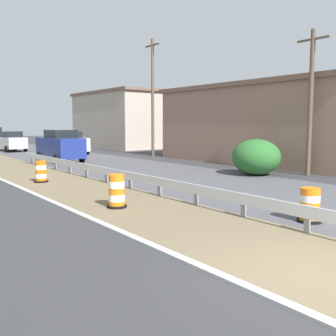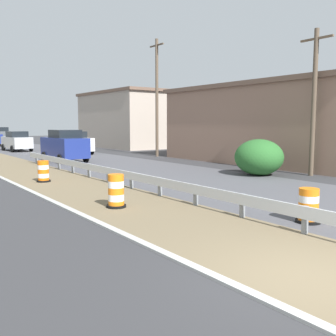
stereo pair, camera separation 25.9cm
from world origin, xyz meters
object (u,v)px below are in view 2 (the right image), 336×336
car_lead_far_lane (17,141)px  car_mid_far_lane (75,143)px  traffic_barrel_mid (43,172)px  car_trailing_near_lane (1,135)px  utility_pole_near (314,100)px  traffic_barrel_nearest (308,207)px  traffic_barrel_close (116,192)px  car_trailing_far_lane (64,146)px  utility_pole_mid (157,97)px

car_lead_far_lane → car_mid_far_lane: bearing=-158.2°
traffic_barrel_mid → car_trailing_near_lane: size_ratio=0.23×
car_lead_far_lane → utility_pole_near: 28.67m
traffic_barrel_nearest → traffic_barrel_close: 5.86m
car_lead_far_lane → car_trailing_far_lane: bearing=177.2°
car_mid_far_lane → car_trailing_far_lane: size_ratio=0.90×
car_lead_far_lane → traffic_barrel_mid: bearing=165.6°
traffic_barrel_nearest → traffic_barrel_close: bearing=124.4°
car_mid_far_lane → traffic_barrel_nearest: bearing=-9.2°
traffic_barrel_mid → utility_pole_near: utility_pole_near is taller
traffic_barrel_nearest → utility_pole_near: 10.78m
traffic_barrel_nearest → traffic_barrel_mid: bearing=106.1°
car_mid_far_lane → car_lead_far_lane: bearing=-155.8°
car_trailing_near_lane → car_mid_far_lane: bearing=0.4°
car_trailing_far_lane → car_lead_far_lane: bearing=-1.5°
car_trailing_near_lane → utility_pole_near: size_ratio=0.58×
traffic_barrel_mid → car_lead_far_lane: bearing=77.9°
traffic_barrel_nearest → utility_pole_mid: bearing=66.4°
utility_pole_mid → car_mid_far_lane: bearing=124.8°
traffic_barrel_close → utility_pole_mid: bearing=51.4°
traffic_barrel_nearest → car_trailing_near_lane: (4.09, 51.86, 0.65)m
car_mid_far_lane → traffic_barrel_mid: bearing=-27.7°
car_lead_far_lane → car_trailing_far_lane: 12.69m
traffic_barrel_close → traffic_barrel_nearest: bearing=-55.6°
traffic_barrel_mid → utility_pole_near: size_ratio=0.13×
traffic_barrel_close → traffic_barrel_mid: bearing=90.6°
car_trailing_near_lane → car_lead_far_lane: 18.94m
traffic_barrel_mid → car_lead_far_lane: (4.58, 21.45, 0.52)m
traffic_barrel_close → utility_pole_near: size_ratio=0.15×
car_trailing_near_lane → utility_pole_near: bearing=5.5°
traffic_barrel_nearest → car_lead_far_lane: car_lead_far_lane is taller
traffic_barrel_close → car_trailing_near_lane: bearing=81.1°
utility_pole_near → traffic_barrel_mid: bearing=152.9°
car_trailing_near_lane → car_lead_far_lane: (-2.89, -18.72, -0.11)m
traffic_barrel_close → car_mid_far_lane: (7.59, 21.42, 0.51)m
car_lead_far_lane → utility_pole_mid: bearing=-152.7°
traffic_barrel_close → car_trailing_near_lane: car_trailing_near_lane is taller
car_lead_far_lane → utility_pole_near: size_ratio=0.60×
traffic_barrel_mid → car_mid_far_lane: bearing=62.3°
traffic_barrel_close → utility_pole_near: utility_pole_near is taller
traffic_barrel_close → car_trailing_near_lane: (7.40, 47.02, 0.58)m
traffic_barrel_nearest → traffic_barrel_close: size_ratio=0.88×
car_trailing_far_lane → utility_pole_mid: utility_pole_mid is taller
traffic_barrel_nearest → car_mid_far_lane: size_ratio=0.23×
traffic_barrel_nearest → car_trailing_far_lane: car_trailing_far_lane is taller
car_mid_far_lane → utility_pole_mid: utility_pole_mid is taller
traffic_barrel_mid → utility_pole_mid: bearing=34.1°
traffic_barrel_nearest → car_trailing_near_lane: 52.02m
car_trailing_near_lane → traffic_barrel_nearest: bearing=-4.5°
traffic_barrel_close → car_trailing_far_lane: bearing=74.3°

